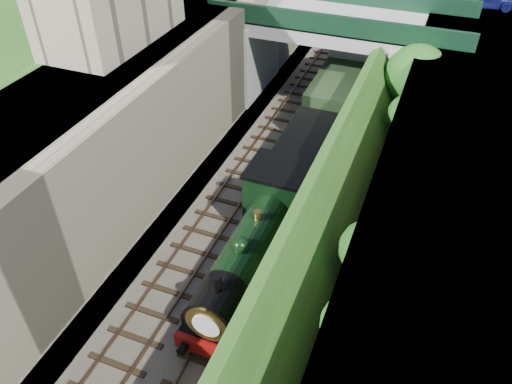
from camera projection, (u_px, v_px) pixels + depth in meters
trackbed at (311, 130)px, 32.53m from camera, size 10.00×90.00×0.20m
retaining_wall at (232, 68)px, 31.97m from camera, size 1.00×90.00×7.00m
street_plateau_left at (184, 59)px, 32.97m from camera, size 6.00×90.00×7.00m
street_plateau_right at (478, 116)px, 27.93m from camera, size 8.00×90.00×6.25m
embankment_slope at (389, 129)px, 27.27m from camera, size 4.49×90.00×6.41m
track_left at (282, 122)px, 33.00m from camera, size 2.50×90.00×0.20m
track_right at (329, 131)px, 32.09m from camera, size 2.50×90.00×0.20m
road_bridge at (346, 50)px, 32.68m from camera, size 16.00×6.40×7.25m
building_near at (110, 1)px, 25.31m from camera, size 4.00×8.00×4.00m
tree at (419, 78)px, 28.24m from camera, size 3.60×3.80×6.60m
locomotive at (256, 245)px, 21.68m from camera, size 3.10×10.23×3.83m
tender at (305, 160)px, 27.20m from camera, size 2.70×6.00×3.05m
coach_front at (356, 62)px, 36.09m from camera, size 2.90×18.00×3.70m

